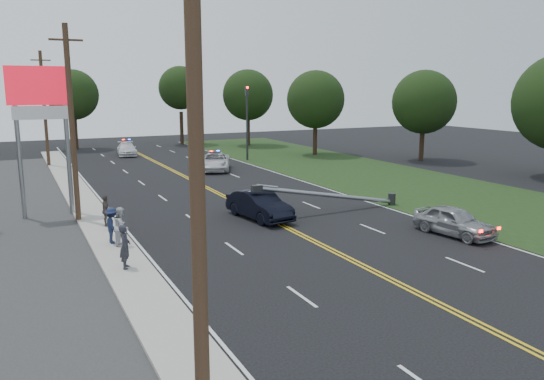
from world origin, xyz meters
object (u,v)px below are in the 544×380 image
traffic_signal (247,116)px  fallen_streetlight (337,196)px  utility_pole_far (44,109)px  emergency_a (215,162)px  bystander_c (112,225)px  bystander_d (106,211)px  pylon_sign (40,105)px  waiting_sedan (454,221)px  emergency_b (127,149)px  bystander_b (121,226)px  crashed_sedan (259,205)px  bystander_a (125,246)px  utility_pole_mid (72,124)px  utility_pole_near (197,195)px

traffic_signal → fallen_streetlight: (-4.11, -22.00, -3.29)m
utility_pole_far → emergency_a: (12.48, -8.63, -4.36)m
bystander_c → bystander_d: bearing=-9.6°
pylon_sign → traffic_signal: bearing=40.4°
traffic_signal → waiting_sedan: 28.87m
emergency_b → bystander_b: 33.11m
crashed_sedan → bystander_b: bystander_b is taller
bystander_a → utility_pole_mid: bearing=22.0°
waiting_sedan → emergency_a: 24.18m
pylon_sign → utility_pole_mid: (1.30, -2.00, -0.91)m
pylon_sign → utility_pole_mid: 2.55m
crashed_sedan → waiting_sedan: (6.94, -6.98, -0.06)m
bystander_a → crashed_sedan: bearing=-39.8°
fallen_streetlight → bystander_c: fallen_streetlight is taller
utility_pole_mid → bystander_c: (0.86, -5.17, -4.16)m
utility_pole_far → bystander_a: (0.72, -30.81, -4.11)m
utility_pole_far → crashed_sedan: size_ratio=2.20×
utility_pole_near → utility_pole_far: bearing=90.0°
fallen_streetlight → bystander_a: fallen_streetlight is taller
traffic_signal → utility_pole_mid: (-17.50, -18.00, 0.88)m
traffic_signal → bystander_c: bearing=-125.7°
emergency_b → waiting_sedan: bearing=-70.6°
utility_pole_mid → bystander_c: size_ratio=6.23×
emergency_b → fallen_streetlight: bearing=-72.2°
utility_pole_mid → bystander_b: size_ratio=5.91×
bystander_a → bystander_b: bearing=9.1°
traffic_signal → bystander_a: size_ratio=4.13×
waiting_sedan → bystander_b: 15.33m
emergency_b → bystander_d: 29.58m
utility_pole_near → bystander_b: bearing=85.3°
utility_pole_mid → bystander_d: 4.78m
utility_pole_far → emergency_b: (7.78, 4.79, -4.43)m
emergency_b → bystander_c: bearing=-94.8°
fallen_streetlight → utility_pole_mid: size_ratio=0.94×
crashed_sedan → bystander_a: (-8.02, -5.19, 0.22)m
crashed_sedan → bystander_d: bystander_d is taller
emergency_b → emergency_a: bearing=-63.2°
waiting_sedan → fallen_streetlight: bearing=101.9°
waiting_sedan → utility_pole_far: bearing=108.3°
utility_pole_far → emergency_a: 15.79m
bystander_b → emergency_a: bearing=-8.7°
traffic_signal → bystander_c: 28.71m
bystander_c → bystander_d: size_ratio=1.03×
emergency_b → bystander_b: (-6.60, -32.44, 0.31)m
pylon_sign → emergency_b: size_ratio=1.78×
fallen_streetlight → utility_pole_near: utility_pole_near is taller
emergency_a → utility_pole_far: bearing=168.3°
pylon_sign → bystander_a: (2.02, -10.81, -5.02)m
traffic_signal → bystander_b: (-16.32, -23.65, -3.24)m
utility_pole_far → crashed_sedan: utility_pole_far is taller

